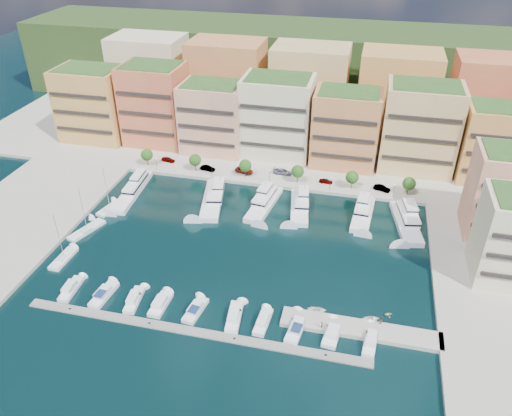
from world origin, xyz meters
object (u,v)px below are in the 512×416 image
object	(u,v)px
tender_0	(317,310)
tender_3	(388,314)
tree_5	(409,184)
lamppost_1	(212,168)
tree_3	(298,171)
car_2	(244,170)
cruiser_6	(263,322)
tree_1	(195,160)
sailboat_2	(110,209)
car_0	(168,159)
yacht_2	(213,197)
person_0	(322,325)
cruiser_2	(134,300)
tender_1	(316,311)
cruiser_4	(195,310)
lamppost_2	(270,175)
yacht_3	(265,202)
cruiser_7	(297,328)
tree_4	(352,177)
person_1	(381,320)
yacht_6	(406,220)
lamppost_0	(156,162)
cruiser_9	(371,341)
car_5	(382,188)
cruiser_1	(104,295)
car_1	(208,168)
car_4	(326,181)
car_3	(282,172)
tree_2	(245,166)
cruiser_8	(332,334)
lamppost_4	(394,189)
sailboat_1	(87,231)
yacht_0	(134,189)
cruiser_3	(160,304)
tree_0	(147,155)
yacht_4	(300,205)
tender_2	(371,320)
lamppost_3	(330,182)

from	to	relation	value
tender_0	tender_3	xyz separation A→B (m)	(14.56, 2.29, 0.04)
tree_5	lamppost_1	xyz separation A→B (m)	(-58.00, -2.30, -0.92)
tree_3	car_2	distance (m)	17.37
tree_3	cruiser_6	size ratio (longest dim) A/B	0.74
tree_1	tender_3	world-z (taller)	tree_1
sailboat_2	car_0	size ratio (longest dim) A/B	2.98
yacht_2	person_0	world-z (taller)	yacht_2
cruiser_2	tender_1	xyz separation A→B (m)	(38.44, 5.90, -0.19)
cruiser_4	tender_1	xyz separation A→B (m)	(24.60, 5.92, -0.21)
lamppost_2	yacht_3	world-z (taller)	yacht_3
yacht_2	cruiser_7	bearing A→B (deg)	-54.54
tree_4	person_1	world-z (taller)	tree_4
lamppost_1	cruiser_6	size ratio (longest dim) A/B	0.55
yacht_6	person_1	distance (m)	40.26
lamppost_0	sailboat_2	bearing A→B (deg)	-100.56
cruiser_9	car_2	bearing A→B (deg)	124.22
car_5	cruiser_1	bearing A→B (deg)	155.02
tree_1	car_1	distance (m)	4.76
cruiser_2	yacht_3	bearing A→B (deg)	67.24
tree_3	tree_5	world-z (taller)	same
car_1	tender_0	bearing A→B (deg)	-131.09
car_4	person_1	xyz separation A→B (m)	(17.35, -55.12, 0.25)
tree_1	car_3	size ratio (longest dim) A/B	0.99
tree_5	tender_3	bearing A→B (deg)	-95.26
tree_2	tender_3	size ratio (longest dim) A/B	3.27
yacht_2	cruiser_7	xyz separation A→B (m)	(31.23, -43.85, -0.64)
lamppost_0	cruiser_8	xyz separation A→B (m)	(60.64, -55.78, -3.28)
cruiser_7	tender_1	xyz separation A→B (m)	(3.14, 5.93, -0.21)
tree_5	lamppost_4	distance (m)	4.70
tender_3	cruiser_7	bearing A→B (deg)	92.64
tree_4	person_1	bearing A→B (deg)	-79.64
tree_3	sailboat_1	distance (m)	61.51
tree_2	lamppost_4	xyz separation A→B (m)	(44.00, -2.30, -0.92)
tender_3	tree_3	bearing A→B (deg)	6.48
lamppost_1	car_2	distance (m)	10.35
cruiser_2	lamppost_2	bearing A→B (deg)	72.28
yacht_0	cruiser_3	size ratio (longest dim) A/B	3.10
tree_5	car_4	world-z (taller)	tree_5
lamppost_1	yacht_3	bearing A→B (deg)	-30.17
tree_0	lamppost_2	bearing A→B (deg)	-3.29
yacht_4	car_1	size ratio (longest dim) A/B	3.91
tree_5	yacht_6	xyz separation A→B (m)	(-0.48, -13.66, -3.53)
tree_0	tree_5	distance (m)	80.00
yacht_6	sailboat_1	size ratio (longest dim) A/B	1.56
tree_2	cruiser_3	world-z (taller)	tree_2
cruiser_2	cruiser_6	xyz separation A→B (m)	(28.36, 0.01, 0.00)
cruiser_3	tree_2	bearing A→B (deg)	86.25
tree_4	tender_2	xyz separation A→B (m)	(7.99, -52.11, -4.37)
lamppost_3	tree_4	bearing A→B (deg)	20.97
lamppost_3	yacht_0	distance (m)	57.46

